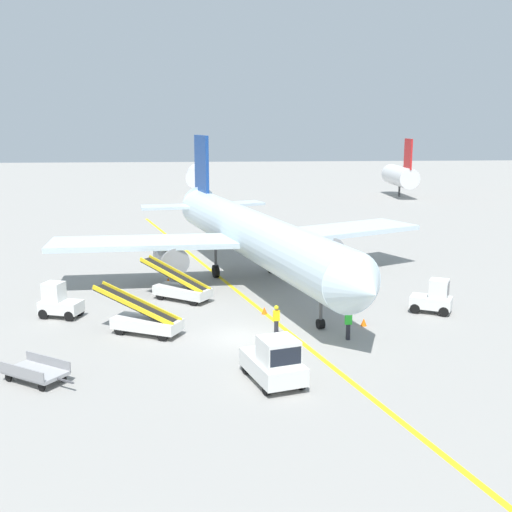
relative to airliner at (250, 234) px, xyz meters
name	(u,v)px	position (x,y,z in m)	size (l,w,h in m)	color
ground_plane	(242,338)	(-1.31, -12.87, -3.42)	(300.00, 300.00, 0.00)	gray
taxi_line_yellow	(261,310)	(0.14, -7.87, -3.41)	(0.30, 80.00, 0.01)	yellow
airliner	(250,234)	(0.00, 0.00, 0.00)	(27.86, 34.82, 10.10)	silver
pushback_tug	(275,362)	(-0.24, -19.02, -2.42)	(2.85, 3.99, 2.20)	silver
baggage_tug_near_wing	(434,298)	(10.45, -9.15, -2.49)	(2.73, 2.26, 2.10)	silver
baggage_tug_by_cargo_door	(59,302)	(-11.89, -8.30, -2.49)	(2.69, 1.99, 2.10)	silver
belt_loader_forward_hold	(181,288)	(-4.83, -5.13, -2.64)	(4.81, 3.91, 2.59)	silver
belt_loader_aft_hold	(145,320)	(-6.54, -11.81, -2.64)	(5.04, 3.33, 2.59)	silver
baggage_cart_loaded	(36,372)	(-10.82, -18.05, -2.95)	(3.55, 2.88, 0.94)	#A5A5A8
ground_crew_marshaller	(348,323)	(4.26, -13.55, -2.51)	(0.36, 0.24, 1.70)	#26262D
ground_crew_wing_walker	(276,319)	(0.53, -12.63, -2.51)	(0.36, 0.24, 1.70)	#26262D
safety_cone_nose_left	(364,322)	(5.66, -11.31, -3.20)	(0.36, 0.36, 0.44)	orange
safety_cone_nose_right	(264,310)	(0.26, -8.60, -3.20)	(0.36, 0.36, 0.44)	orange
safety_cone_wingtip_left	(168,281)	(-5.92, -0.70, -3.20)	(0.36, 0.36, 0.44)	orange
distant_aircraft_far_left	(196,175)	(-4.58, 53.94, -0.20)	(3.00, 10.10, 8.80)	silver
distant_aircraft_mid_left	(400,175)	(26.21, 50.46, -0.20)	(3.00, 10.10, 8.80)	silver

